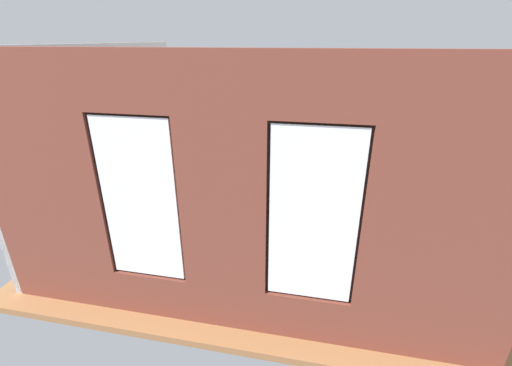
# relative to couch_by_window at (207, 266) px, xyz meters

# --- Properties ---
(ground_plane) EXTENTS (6.85, 6.43, 0.10)m
(ground_plane) POSITION_rel_couch_by_window_xyz_m (-0.49, -2.19, -0.38)
(ground_plane) COLOR #99663D
(brick_wall_with_windows) EXTENTS (6.25, 0.30, 3.28)m
(brick_wall_with_windows) POSITION_rel_couch_by_window_xyz_m (-0.49, 0.65, 1.30)
(brick_wall_with_windows) COLOR brown
(brick_wall_with_windows) RESTS_ON ground_plane
(white_wall_right) EXTENTS (0.10, 5.43, 3.28)m
(white_wall_right) POSITION_rel_couch_by_window_xyz_m (2.58, -1.99, 1.31)
(white_wall_right) COLOR white
(white_wall_right) RESTS_ON ground_plane
(couch_by_window) EXTENTS (1.90, 0.87, 0.80)m
(couch_by_window) POSITION_rel_couch_by_window_xyz_m (0.00, 0.00, 0.00)
(couch_by_window) COLOR black
(couch_by_window) RESTS_ON ground_plane
(couch_left) EXTENTS (0.98, 1.96, 0.80)m
(couch_left) POSITION_rel_couch_by_window_xyz_m (-2.92, -1.58, -0.00)
(couch_left) COLOR black
(couch_left) RESTS_ON ground_plane
(coffee_table) EXTENTS (1.41, 0.71, 0.44)m
(coffee_table) POSITION_rel_couch_by_window_xyz_m (-0.04, -2.09, 0.05)
(coffee_table) COLOR tan
(coffee_table) RESTS_ON ground_plane
(cup_ceramic) EXTENTS (0.08, 0.08, 0.09)m
(cup_ceramic) POSITION_rel_couch_by_window_xyz_m (-0.43, -2.21, 0.16)
(cup_ceramic) COLOR #4C4C51
(cup_ceramic) RESTS_ON coffee_table
(candle_jar) EXTENTS (0.08, 0.08, 0.10)m
(candle_jar) POSITION_rel_couch_by_window_xyz_m (0.14, -2.18, 0.16)
(candle_jar) COLOR #B7333D
(candle_jar) RESTS_ON coffee_table
(table_plant_small) EXTENTS (0.13, 0.13, 0.21)m
(table_plant_small) POSITION_rel_couch_by_window_xyz_m (0.38, -1.98, 0.22)
(table_plant_small) COLOR brown
(table_plant_small) RESTS_ON coffee_table
(remote_black) EXTENTS (0.14, 0.17, 0.02)m
(remote_black) POSITION_rel_couch_by_window_xyz_m (-0.04, -2.09, 0.12)
(remote_black) COLOR black
(remote_black) RESTS_ON coffee_table
(media_console) EXTENTS (1.01, 0.42, 0.54)m
(media_console) POSITION_rel_couch_by_window_xyz_m (2.28, -2.24, -0.06)
(media_console) COLOR black
(media_console) RESTS_ON ground_plane
(tv_flatscreen) EXTENTS (0.96, 0.20, 0.66)m
(tv_flatscreen) POSITION_rel_couch_by_window_xyz_m (2.28, -2.24, 0.54)
(tv_flatscreen) COLOR black
(tv_flatscreen) RESTS_ON media_console
(papasan_chair) EXTENTS (1.06, 1.06, 0.68)m
(papasan_chair) POSITION_rel_couch_by_window_xyz_m (-0.60, -4.13, 0.11)
(papasan_chair) COLOR olive
(papasan_chair) RESTS_ON ground_plane
(potted_plant_near_tv) EXTENTS (0.61, 0.61, 0.84)m
(potted_plant_near_tv) POSITION_rel_couch_by_window_xyz_m (1.73, -1.28, 0.21)
(potted_plant_near_tv) COLOR #9E5638
(potted_plant_near_tv) RESTS_ON ground_plane
(potted_plant_between_couches) EXTENTS (0.83, 0.77, 1.19)m
(potted_plant_between_couches) POSITION_rel_couch_by_window_xyz_m (-1.39, -0.05, 0.34)
(potted_plant_between_couches) COLOR gray
(potted_plant_between_couches) RESTS_ON ground_plane
(potted_plant_corner_near_left) EXTENTS (0.64, 0.64, 0.85)m
(potted_plant_corner_near_left) POSITION_rel_couch_by_window_xyz_m (-3.07, -4.40, 0.25)
(potted_plant_corner_near_left) COLOR beige
(potted_plant_corner_near_left) RESTS_ON ground_plane
(potted_plant_by_left_couch) EXTENTS (0.31, 0.31, 0.54)m
(potted_plant_by_left_couch) POSITION_rel_couch_by_window_xyz_m (-2.52, -2.98, 0.01)
(potted_plant_by_left_couch) COLOR #47423D
(potted_plant_by_left_couch) RESTS_ON ground_plane
(potted_plant_foreground_right) EXTENTS (0.90, 0.87, 1.37)m
(potted_plant_foreground_right) POSITION_rel_couch_by_window_xyz_m (1.98, -4.34, 0.36)
(potted_plant_foreground_right) COLOR beige
(potted_plant_foreground_right) RESTS_ON ground_plane
(potted_plant_corner_far_left) EXTENTS (0.97, 1.02, 1.31)m
(potted_plant_corner_far_left) POSITION_rel_couch_by_window_xyz_m (-3.07, 0.09, 0.45)
(potted_plant_corner_far_left) COLOR #9E5638
(potted_plant_corner_far_left) RESTS_ON ground_plane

